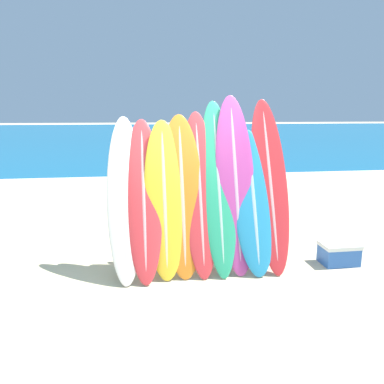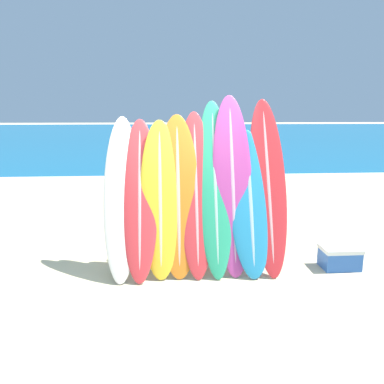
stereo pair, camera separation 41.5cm
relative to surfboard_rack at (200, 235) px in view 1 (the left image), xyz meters
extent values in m
plane|color=beige|center=(-0.27, -0.20, -0.51)|extent=(160.00, 160.00, 0.00)
cube|color=#146693|center=(-0.27, 37.68, -0.51)|extent=(120.00, 60.00, 0.00)
cube|color=white|center=(-0.27, 7.98, -0.50)|extent=(120.00, 0.60, 0.01)
cylinder|color=#28282D|center=(-1.17, 0.00, -0.04)|extent=(0.04, 0.04, 0.95)
cylinder|color=#28282D|center=(1.17, 0.00, -0.04)|extent=(0.04, 0.04, 0.95)
cylinder|color=#28282D|center=(0.00, 0.00, 0.42)|extent=(2.38, 0.04, 0.04)
cylinder|color=#28282D|center=(0.00, 0.00, -0.39)|extent=(2.38, 0.04, 0.04)
ellipsoid|color=silver|center=(-1.03, 0.04, 0.58)|extent=(0.48, 1.04, 2.18)
ellipsoid|color=silver|center=(-1.03, 0.04, 0.58)|extent=(0.09, 1.01, 2.10)
ellipsoid|color=red|center=(-0.78, 0.03, 0.56)|extent=(0.50, 1.05, 2.15)
ellipsoid|color=#D59E9F|center=(-0.78, 0.03, 0.56)|extent=(0.09, 1.02, 2.07)
ellipsoid|color=yellow|center=(-0.50, 0.01, 0.56)|extent=(0.56, 0.82, 2.13)
ellipsoid|color=beige|center=(-0.50, 0.01, 0.56)|extent=(0.10, 0.80, 2.05)
ellipsoid|color=orange|center=(-0.25, 0.03, 0.59)|extent=(0.59, 0.82, 2.21)
ellipsoid|color=beige|center=(-0.25, 0.03, 0.59)|extent=(0.11, 0.80, 2.12)
ellipsoid|color=red|center=(0.00, 0.05, 0.61)|extent=(0.48, 0.92, 2.25)
ellipsoid|color=#D59E9F|center=(0.00, 0.05, 0.61)|extent=(0.09, 0.89, 2.16)
ellipsoid|color=#289E70|center=(0.27, 0.07, 0.69)|extent=(0.49, 1.03, 2.41)
ellipsoid|color=#9AC3B3|center=(0.27, 0.07, 0.69)|extent=(0.09, 1.00, 2.31)
ellipsoid|color=#B23D8E|center=(0.52, 0.07, 0.73)|extent=(0.56, 0.92, 2.48)
ellipsoid|color=#CAA1BE|center=(0.52, 0.07, 0.73)|extent=(0.10, 0.90, 2.39)
ellipsoid|color=teal|center=(0.76, -0.01, 0.48)|extent=(0.58, 0.91, 1.99)
ellipsoid|color=#98BACC|center=(0.76, -0.01, 0.48)|extent=(0.11, 0.89, 1.92)
ellipsoid|color=red|center=(1.03, 0.09, 0.71)|extent=(0.52, 1.08, 2.43)
ellipsoid|color=#D19A9C|center=(1.03, 0.09, 0.71)|extent=(0.09, 1.05, 2.34)
cylinder|color=#A87A5B|center=(-0.30, 6.30, -0.11)|extent=(0.11, 0.11, 0.81)
cylinder|color=#A87A5B|center=(-0.39, 6.45, -0.11)|extent=(0.11, 0.11, 0.81)
cube|color=#385693|center=(-0.35, 6.38, 0.18)|extent=(0.24, 0.27, 0.24)
cube|color=#2D333D|center=(-0.35, 6.38, 0.61)|extent=(0.26, 0.29, 0.63)
sphere|color=#A87A5B|center=(-0.35, 6.38, 1.08)|extent=(0.23, 0.23, 0.23)
cylinder|color=#846047|center=(0.36, 2.76, -0.09)|extent=(0.12, 0.12, 0.84)
cylinder|color=#846047|center=(0.19, 2.70, -0.09)|extent=(0.12, 0.12, 0.84)
cube|color=#385693|center=(0.27, 2.73, 0.21)|extent=(0.27, 0.22, 0.25)
cube|color=gold|center=(0.27, 2.73, 0.66)|extent=(0.30, 0.24, 0.66)
sphere|color=#846047|center=(0.27, 2.73, 1.15)|extent=(0.24, 0.24, 0.24)
cylinder|color=tan|center=(2.06, 6.15, -0.15)|extent=(0.10, 0.10, 0.73)
cylinder|color=tan|center=(1.90, 6.15, -0.15)|extent=(0.10, 0.10, 0.73)
cube|color=#385693|center=(1.98, 6.15, 0.11)|extent=(0.21, 0.14, 0.22)
cube|color=#2D333D|center=(1.98, 6.15, 0.51)|extent=(0.23, 0.16, 0.57)
sphere|color=tan|center=(1.98, 6.15, 0.93)|extent=(0.21, 0.21, 0.21)
cube|color=#2D60B7|center=(2.09, -0.10, -0.38)|extent=(0.52, 0.37, 0.26)
cube|color=white|center=(2.09, -0.10, -0.22)|extent=(0.54, 0.38, 0.06)
camera|label=1|loc=(-0.84, -5.00, 1.71)|focal=35.00mm
camera|label=2|loc=(-0.43, -5.04, 1.71)|focal=35.00mm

